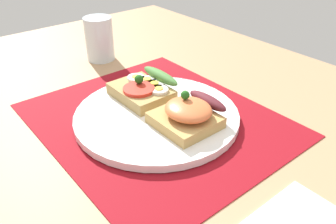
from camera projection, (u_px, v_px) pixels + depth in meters
The scene contains 6 objects.
ground_plane at pixel (157, 128), 59.96cm from camera, with size 120.00×90.00×3.20cm, color tan.
placemat at pixel (157, 119), 59.04cm from camera, with size 41.48×35.35×0.30cm, color maroon.
plate at pixel (157, 116), 58.63cm from camera, with size 27.56×27.56×1.27cm, color white.
sandwich_egg_tomato at pixel (144, 89), 62.24cm from camera, with size 10.78×9.47×4.26cm.
sandwich_salmon at pixel (189, 113), 54.27cm from camera, with size 9.37×10.28×5.55cm.
drinking_glass at pixel (99, 39), 79.14cm from camera, with size 6.35×6.35×9.80cm, color silver.
Camera 1 is at (39.61, -29.96, 32.15)cm, focal length 37.22 mm.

